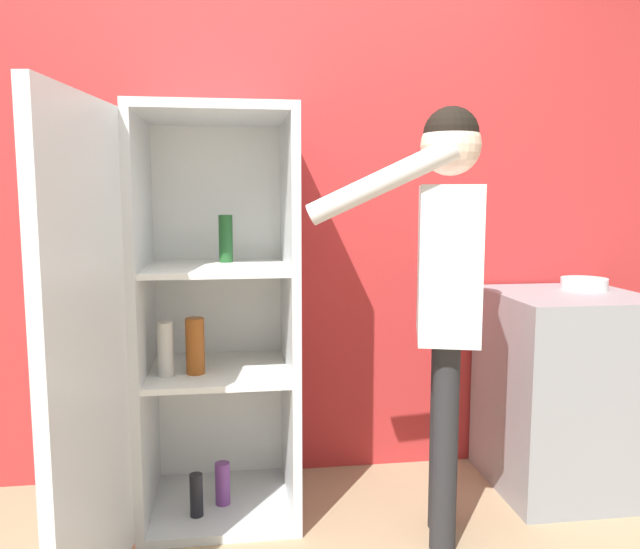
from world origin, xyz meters
TOP-DOWN VIEW (x-y plane):
  - wall_back at (0.00, 0.98)m, footprint 7.00×0.06m
  - refrigerator at (-0.31, 0.54)m, footprint 0.78×1.23m
  - person at (0.63, 0.27)m, footprint 0.70×0.49m
  - counter at (1.33, 0.61)m, footprint 0.64×0.63m
  - bowl at (1.46, 0.72)m, footprint 0.21×0.21m

SIDE VIEW (x-z plane):
  - counter at x=1.33m, z-range 0.00..0.90m
  - refrigerator at x=-0.31m, z-range -0.01..1.66m
  - bowl at x=1.46m, z-range 0.90..0.95m
  - person at x=0.63m, z-range 0.24..1.89m
  - wall_back at x=0.00m, z-range 0.00..2.55m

